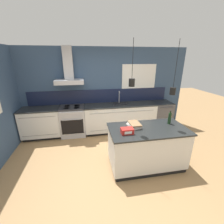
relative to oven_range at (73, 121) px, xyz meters
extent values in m
plane|color=#A87F51|center=(0.91, -1.69, -0.46)|extent=(16.00, 16.00, 0.00)
cube|color=#354C6B|center=(0.91, 0.34, 0.84)|extent=(5.60, 0.06, 2.60)
cube|color=#141C38|center=(0.91, 0.30, 0.67)|extent=(4.42, 0.02, 0.43)
cube|color=white|center=(2.16, 0.30, 1.16)|extent=(1.12, 0.01, 0.96)
cube|color=black|center=(2.16, 0.31, 1.16)|extent=(1.04, 0.01, 0.88)
cube|color=#B5B5BA|center=(0.00, 0.08, 1.18)|extent=(0.80, 0.46, 0.12)
cube|color=#B5B5BA|center=(0.00, 0.17, 1.69)|extent=(0.26, 0.20, 0.90)
cylinder|color=black|center=(1.26, -1.78, 1.81)|extent=(0.01, 0.01, 0.66)
cylinder|color=black|center=(1.26, -1.78, 1.41)|extent=(0.11, 0.11, 0.14)
sphere|color=#F9D18C|center=(1.26, -1.78, 1.41)|extent=(0.06, 0.06, 0.06)
cylinder|color=black|center=(2.09, -1.78, 1.72)|extent=(0.01, 0.01, 0.85)
cylinder|color=black|center=(2.09, -1.78, 1.22)|extent=(0.11, 0.11, 0.14)
sphere|color=#F9D18C|center=(2.09, -1.78, 1.22)|extent=(0.06, 0.06, 0.06)
cube|color=black|center=(-0.91, 0.03, -0.41)|extent=(1.05, 0.56, 0.09)
cube|color=silver|center=(-0.91, 0.00, 0.03)|extent=(1.08, 0.62, 0.79)
cube|color=gray|center=(-0.91, -0.31, 0.30)|extent=(0.95, 0.01, 0.01)
cube|color=gray|center=(-0.91, -0.31, -0.25)|extent=(0.95, 0.01, 0.01)
cube|color=#232626|center=(-0.91, 0.00, 0.44)|extent=(1.11, 0.64, 0.03)
cube|color=black|center=(1.49, 0.03, -0.41)|extent=(2.17, 0.56, 0.09)
cube|color=silver|center=(1.49, 0.00, 0.03)|extent=(2.24, 0.62, 0.79)
cube|color=gray|center=(1.49, -0.31, 0.30)|extent=(1.97, 0.01, 0.01)
cube|color=gray|center=(1.49, -0.31, -0.25)|extent=(1.97, 0.01, 0.01)
cube|color=#232626|center=(1.49, 0.00, 0.44)|extent=(2.26, 0.64, 0.03)
cube|color=#262628|center=(1.49, 0.05, 0.45)|extent=(0.48, 0.34, 0.01)
cylinder|color=#B5B5BA|center=(1.49, 0.18, 0.64)|extent=(0.02, 0.02, 0.37)
sphere|color=#B5B5BA|center=(1.49, 0.18, 0.82)|extent=(0.03, 0.03, 0.03)
cylinder|color=#B5B5BA|center=(1.49, 0.12, 0.80)|extent=(0.02, 0.12, 0.02)
cube|color=#B5B5BA|center=(0.00, 0.00, -0.02)|extent=(0.72, 0.62, 0.87)
cube|color=black|center=(0.00, -0.31, -0.06)|extent=(0.62, 0.02, 0.44)
cylinder|color=#B5B5BA|center=(0.00, -0.34, 0.17)|extent=(0.54, 0.02, 0.02)
cube|color=#B5B5BA|center=(0.00, -0.32, 0.36)|extent=(0.62, 0.02, 0.07)
cube|color=#2D2D30|center=(0.00, 0.00, 0.43)|extent=(0.72, 0.60, 0.04)
cylinder|color=black|center=(-0.14, 0.11, 0.45)|extent=(0.17, 0.17, 0.00)
cylinder|color=black|center=(0.14, 0.11, 0.45)|extent=(0.17, 0.17, 0.00)
cylinder|color=black|center=(-0.14, -0.10, 0.45)|extent=(0.17, 0.17, 0.00)
cylinder|color=black|center=(0.14, -0.10, 0.45)|extent=(0.17, 0.17, 0.00)
cube|color=#4C4C51|center=(2.91, 0.00, -0.01)|extent=(0.60, 0.62, 0.89)
cube|color=black|center=(2.91, 0.00, 0.44)|extent=(0.60, 0.62, 0.02)
cylinder|color=#4C4C51|center=(2.91, -0.33, 0.36)|extent=(0.45, 0.02, 0.02)
cube|color=black|center=(1.67, -1.77, -0.41)|extent=(1.51, 0.79, 0.09)
cube|color=silver|center=(1.67, -1.77, 0.03)|extent=(1.57, 0.82, 0.79)
cube|color=#232626|center=(1.67, -1.77, 0.44)|extent=(1.62, 0.87, 0.03)
cylinder|color=#193319|center=(2.21, -1.63, 0.58)|extent=(0.07, 0.07, 0.24)
cylinder|color=#193319|center=(2.21, -1.63, 0.73)|extent=(0.03, 0.03, 0.06)
cylinder|color=#262628|center=(2.21, -1.63, 0.76)|extent=(0.03, 0.03, 0.01)
cube|color=silver|center=(1.39, -1.64, 0.47)|extent=(0.28, 0.34, 0.03)
cube|color=silver|center=(1.41, -1.64, 0.50)|extent=(0.25, 0.29, 0.03)
cube|color=olive|center=(1.41, -1.64, 0.53)|extent=(0.23, 0.34, 0.03)
cube|color=red|center=(1.17, -1.90, 0.51)|extent=(0.23, 0.16, 0.11)
cube|color=white|center=(1.17, -1.98, 0.51)|extent=(0.14, 0.01, 0.05)
camera|label=1|loc=(0.43, -4.38, 1.83)|focal=24.00mm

